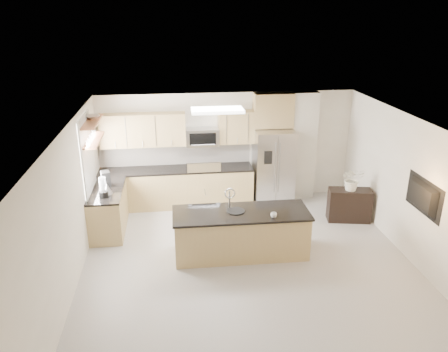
{
  "coord_description": "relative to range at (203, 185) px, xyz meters",
  "views": [
    {
      "loc": [
        -1.29,
        -6.64,
        4.38
      ],
      "look_at": [
        -0.31,
        1.3,
        1.31
      ],
      "focal_mm": 35.0,
      "sensor_mm": 36.0,
      "label": 1
    }
  ],
  "objects": [
    {
      "name": "wall_back",
      "position": [
        0.6,
        0.33,
        0.83
      ],
      "size": [
        6.0,
        0.02,
        2.6
      ],
      "primitive_type": "cube",
      "color": "white",
      "rests_on": "floor"
    },
    {
      "name": "bowl",
      "position": [
        -2.25,
        -0.77,
        1.91
      ],
      "size": [
        0.49,
        0.49,
        0.09
      ],
      "primitive_type": "imported",
      "rotation": [
        0.0,
        0.0,
        0.4
      ],
      "color": "#B0B0B2",
      "rests_on": "shelf_upper"
    },
    {
      "name": "blender",
      "position": [
        -2.07,
        -1.46,
        0.63
      ],
      "size": [
        0.18,
        0.18,
        0.42
      ],
      "color": "black",
      "rests_on": "left_counter"
    },
    {
      "name": "ceiling_fixture",
      "position": [
        0.2,
        -1.32,
        2.09
      ],
      "size": [
        1.0,
        0.5,
        0.06
      ],
      "primitive_type": "cube",
      "color": "white",
      "rests_on": "ceiling"
    },
    {
      "name": "range",
      "position": [
        0.0,
        0.0,
        0.0
      ],
      "size": [
        0.76,
        0.64,
        1.14
      ],
      "color": "black",
      "rests_on": "floor"
    },
    {
      "name": "coffee_maker",
      "position": [
        -2.09,
        -0.9,
        0.6
      ],
      "size": [
        0.22,
        0.25,
        0.32
      ],
      "color": "black",
      "rests_on": "left_counter"
    },
    {
      "name": "microwave",
      "position": [
        0.0,
        0.12,
        1.16
      ],
      "size": [
        0.76,
        0.4,
        0.4
      ],
      "color": "#B0B0B2",
      "rests_on": "upper_cabinets"
    },
    {
      "name": "back_counter",
      "position": [
        -0.63,
        0.01,
        -0.0
      ],
      "size": [
        3.55,
        0.66,
        1.44
      ],
      "color": "tan",
      "rests_on": "floor"
    },
    {
      "name": "shelf_lower",
      "position": [
        -2.25,
        -0.97,
        1.48
      ],
      "size": [
        0.3,
        1.2,
        0.04
      ],
      "primitive_type": "cube",
      "color": "#935B3A",
      "rests_on": "wall_left"
    },
    {
      "name": "wall_right",
      "position": [
        3.6,
        -2.92,
        0.83
      ],
      "size": [
        0.02,
        6.5,
        2.6
      ],
      "primitive_type": "cube",
      "color": "white",
      "rests_on": "floor"
    },
    {
      "name": "wall_left",
      "position": [
        -2.4,
        -2.92,
        0.83
      ],
      "size": [
        0.02,
        6.5,
        2.6
      ],
      "primitive_type": "cube",
      "color": "white",
      "rests_on": "floor"
    },
    {
      "name": "partition_column",
      "position": [
        2.42,
        0.18,
        0.83
      ],
      "size": [
        0.6,
        0.3,
        2.6
      ],
      "primitive_type": "cube",
      "color": "beige",
      "rests_on": "floor"
    },
    {
      "name": "cup",
      "position": [
        1.06,
        -2.67,
        0.45
      ],
      "size": [
        0.14,
        0.14,
        0.09
      ],
      "primitive_type": "imported",
      "rotation": [
        0.0,
        0.0,
        0.21
      ],
      "color": "white",
      "rests_on": "island"
    },
    {
      "name": "wall_front",
      "position": [
        0.6,
        -6.17,
        0.83
      ],
      "size": [
        6.0,
        0.02,
        2.6
      ],
      "primitive_type": "cube",
      "color": "white",
      "rests_on": "floor"
    },
    {
      "name": "refrigerator",
      "position": [
        1.66,
        -0.05,
        0.42
      ],
      "size": [
        0.92,
        0.78,
        1.78
      ],
      "color": "#B0B0B2",
      "rests_on": "floor"
    },
    {
      "name": "left_counter",
      "position": [
        -2.07,
        -1.07,
        -0.01
      ],
      "size": [
        0.66,
        1.5,
        0.92
      ],
      "color": "tan",
      "rests_on": "floor"
    },
    {
      "name": "window",
      "position": [
        -2.38,
        -1.07,
        1.18
      ],
      "size": [
        0.04,
        1.15,
        1.65
      ],
      "color": "white",
      "rests_on": "wall_left"
    },
    {
      "name": "ceiling",
      "position": [
        0.6,
        -2.92,
        2.13
      ],
      "size": [
        6.0,
        6.5,
        0.02
      ],
      "primitive_type": "cube",
      "color": "white",
      "rests_on": "wall_back"
    },
    {
      "name": "upper_cabinets",
      "position": [
        -0.7,
        0.16,
        1.35
      ],
      "size": [
        3.5,
        0.33,
        0.75
      ],
      "color": "tan",
      "rests_on": "wall_back"
    },
    {
      "name": "credenza",
      "position": [
        3.1,
        -1.27,
        -0.11
      ],
      "size": [
        0.96,
        0.54,
        0.73
      ],
      "primitive_type": "cube",
      "rotation": [
        0.0,
        0.0,
        -0.18
      ],
      "color": "black",
      "rests_on": "floor"
    },
    {
      "name": "platter",
      "position": [
        0.42,
        -2.34,
        0.41
      ],
      "size": [
        0.36,
        0.36,
        0.02
      ],
      "primitive_type": "cylinder",
      "rotation": [
        0.0,
        0.0,
        -0.05
      ],
      "color": "black",
      "rests_on": "island"
    },
    {
      "name": "shelf_upper",
      "position": [
        -2.25,
        -0.97,
        1.85
      ],
      "size": [
        0.3,
        1.2,
        0.04
      ],
      "primitive_type": "cube",
      "color": "#935B3A",
      "rests_on": "wall_left"
    },
    {
      "name": "floor",
      "position": [
        0.6,
        -2.92,
        -0.47
      ],
      "size": [
        6.5,
        6.5,
        0.0
      ],
      "primitive_type": "plane",
      "color": "#AEAAA6",
      "rests_on": "ground"
    },
    {
      "name": "island",
      "position": [
        0.52,
        -2.37,
        -0.03
      ],
      "size": [
        2.54,
        0.94,
        1.3
      ],
      "rotation": [
        0.0,
        0.0,
        -0.01
      ],
      "color": "tan",
      "rests_on": "floor"
    },
    {
      "name": "television",
      "position": [
        3.51,
        -3.12,
        0.88
      ],
      "size": [
        0.14,
        1.08,
        0.62
      ],
      "primitive_type": "imported",
      "rotation": [
        0.0,
        0.0,
        1.57
      ],
      "color": "black",
      "rests_on": "wall_right"
    },
    {
      "name": "kettle",
      "position": [
        -2.02,
        -1.3,
        0.56
      ],
      "size": [
        0.21,
        0.21,
        0.26
      ],
      "color": "#B0B0B2",
      "rests_on": "left_counter"
    },
    {
      "name": "flower_vase",
      "position": [
        3.1,
        -1.29,
        0.64
      ],
      "size": [
        0.77,
        0.69,
        0.77
      ],
      "primitive_type": "imported",
      "rotation": [
        0.0,
        0.0,
        -0.13
      ],
      "color": "white",
      "rests_on": "credenza"
    }
  ]
}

